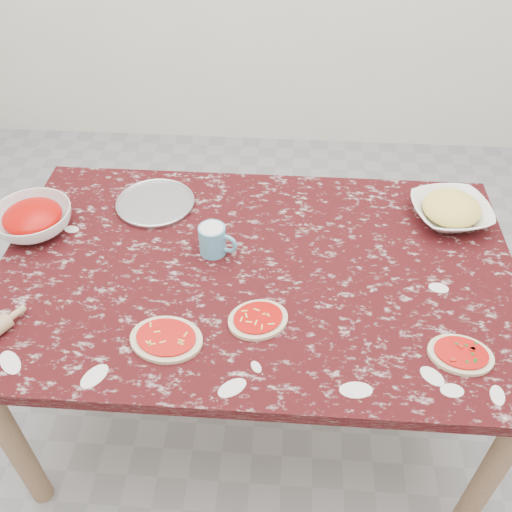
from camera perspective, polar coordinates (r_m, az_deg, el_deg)
The scene contains 9 objects.
ground at distance 2.30m, azimuth -0.00°, elevation -14.75°, with size 4.00×4.00×0.00m, color gray.
worktable at distance 1.77m, azimuth -0.00°, elevation -3.15°, with size 1.60×1.00×0.75m.
pizza_tray at distance 1.98m, azimuth -10.29°, elevation 5.33°, with size 0.27×0.27×0.01m, color #B2B2B7.
sauce_bowl at distance 1.96m, azimuth -21.89°, elevation 3.44°, with size 0.25×0.25×0.08m, color white.
cheese_bowl at distance 1.97m, azimuth 19.32°, elevation 4.26°, with size 0.25×0.25×0.06m, color white.
flour_mug at distance 1.73m, azimuth -4.39°, elevation 1.68°, with size 0.12×0.08×0.10m.
pizza_left at distance 1.53m, azimuth -9.20°, elevation -8.41°, with size 0.22×0.18×0.02m.
pizza_mid at distance 1.56m, azimuth 0.21°, elevation -6.53°, with size 0.21×0.20×0.02m.
pizza_right at distance 1.58m, azimuth 20.28°, elevation -9.47°, with size 0.19×0.16×0.02m.
Camera 1 is at (0.09, -1.22, 1.94)m, focal length 38.93 mm.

